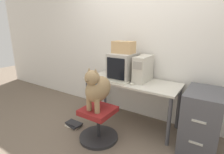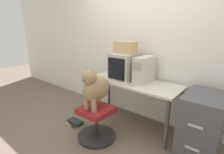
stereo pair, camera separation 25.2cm
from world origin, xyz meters
TOP-DOWN VIEW (x-y plane):
  - ground_plane at (0.00, 0.00)m, footprint 12.00×12.00m
  - wall_back at (0.00, 0.66)m, footprint 8.00×0.05m
  - desk at (0.00, 0.30)m, footprint 1.46×0.60m
  - crt_monitor at (-0.17, 0.34)m, footprint 0.36×0.46m
  - pc_tower at (0.15, 0.38)m, footprint 0.17×0.42m
  - keyboard at (-0.19, 0.10)m, footprint 0.43×0.17m
  - computer_mouse at (0.10, 0.12)m, footprint 0.06×0.05m
  - office_chair at (-0.17, -0.33)m, footprint 0.54×0.54m
  - dog at (-0.17, -0.34)m, footprint 0.24×0.47m
  - filing_cabinet at (1.02, 0.23)m, footprint 0.42×0.63m
  - cardboard_box at (-0.17, 0.34)m, footprint 0.33×0.21m
  - book_stack_floor at (-0.69, -0.30)m, footprint 0.27×0.20m

SIDE VIEW (x-z plane):
  - ground_plane at x=0.00m, z-range 0.00..0.00m
  - book_stack_floor at x=-0.69m, z-range 0.00..0.06m
  - office_chair at x=-0.17m, z-range -0.01..0.45m
  - filing_cabinet at x=1.02m, z-range 0.00..0.78m
  - desk at x=0.00m, z-range 0.27..0.98m
  - keyboard at x=-0.19m, z-range 0.71..0.74m
  - computer_mouse at x=0.10m, z-range 0.71..0.75m
  - dog at x=-0.17m, z-range 0.47..1.04m
  - pc_tower at x=0.15m, z-range 0.71..1.10m
  - crt_monitor at x=-0.17m, z-range 0.71..1.12m
  - cardboard_box at x=-0.17m, z-range 1.12..1.30m
  - wall_back at x=0.00m, z-range 0.00..2.60m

